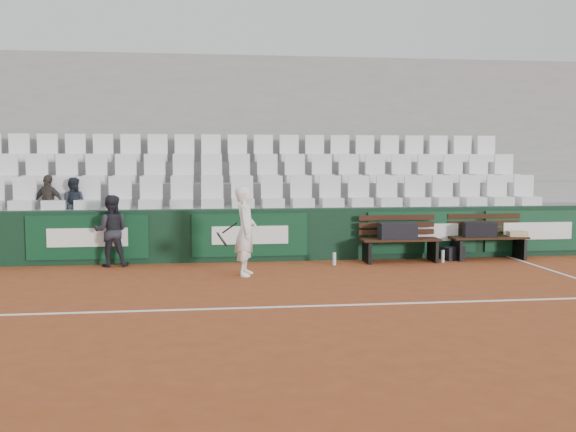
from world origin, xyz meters
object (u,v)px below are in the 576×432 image
object	(u,v)px
sports_bag_ground	(453,253)
spectator_c	(72,181)
tennis_player	(245,231)
water_bottle_near	(334,259)
sports_bag_right	(480,230)
bench_right	(488,248)
water_bottle_far	(443,256)
ball_kid	(111,231)
sports_bag_left	(398,231)
bench_left	(400,250)
spectator_b	(48,180)

from	to	relation	value
sports_bag_ground	spectator_c	world-z (taller)	spectator_c
tennis_player	water_bottle_near	bearing A→B (deg)	26.86
sports_bag_right	sports_bag_ground	distance (m)	0.68
bench_right	water_bottle_near	xyz separation A→B (m)	(-3.13, -0.29, -0.11)
sports_bag_ground	water_bottle_near	world-z (taller)	sports_bag_ground
water_bottle_far	ball_kid	distance (m)	6.21
water_bottle_far	spectator_c	bearing A→B (deg)	170.17
water_bottle_near	ball_kid	world-z (taller)	ball_kid
bench_right	sports_bag_left	xyz separation A→B (m)	(-1.88, -0.13, 0.38)
bench_left	sports_bag_right	distance (m)	1.65
sports_bag_right	sports_bag_left	bearing A→B (deg)	-177.12
sports_bag_left	sports_bag_ground	size ratio (longest dim) A/B	1.69
sports_bag_left	sports_bag_ground	distance (m)	1.28
bench_right	sports_bag_left	distance (m)	1.92
bench_left	sports_bag_right	xyz separation A→B (m)	(1.61, 0.06, 0.37)
spectator_c	water_bottle_far	bearing A→B (deg)	177.71
ball_kid	spectator_b	bearing A→B (deg)	-35.69
sports_bag_left	spectator_b	bearing A→B (deg)	170.91
bench_right	water_bottle_near	world-z (taller)	bench_right
bench_left	spectator_c	distance (m)	6.44
ball_kid	water_bottle_far	bearing A→B (deg)	174.61
spectator_b	sports_bag_left	bearing A→B (deg)	-165.64
water_bottle_near	spectator_b	world-z (taller)	spectator_b
bench_right	spectator_c	bearing A→B (deg)	173.42
tennis_player	spectator_c	xyz separation A→B (m)	(-3.21, 2.08, 0.78)
water_bottle_far	spectator_c	distance (m)	7.25
bench_left	sports_bag_ground	distance (m)	1.13
bench_right	water_bottle_near	distance (m)	3.15
sports_bag_ground	spectator_b	xyz separation A→B (m)	(-7.79, 0.88, 1.43)
water_bottle_near	spectator_c	world-z (taller)	spectator_c
bench_right	water_bottle_far	bearing A→B (deg)	-164.55
sports_bag_left	spectator_c	distance (m)	6.32
spectator_c	tennis_player	bearing A→B (deg)	154.65
sports_bag_left	sports_bag_right	size ratio (longest dim) A/B	1.16
sports_bag_right	ball_kid	xyz separation A→B (m)	(-7.00, 0.12, 0.06)
ball_kid	tennis_player	bearing A→B (deg)	150.75
bench_left	spectator_b	xyz separation A→B (m)	(-6.67, 1.03, 1.33)
bench_left	sports_bag_right	size ratio (longest dim) A/B	2.46
bench_right	tennis_player	world-z (taller)	tennis_player
water_bottle_near	sports_bag_right	bearing A→B (deg)	4.73
water_bottle_near	tennis_player	bearing A→B (deg)	-153.14
bench_right	spectator_b	xyz separation A→B (m)	(-8.49, 0.93, 1.33)
sports_bag_right	bench_right	bearing A→B (deg)	12.67
sports_bag_left	sports_bag_ground	xyz separation A→B (m)	(1.18, 0.18, -0.47)
sports_bag_right	ball_kid	world-z (taller)	ball_kid
ball_kid	spectator_c	world-z (taller)	spectator_c
bench_right	tennis_player	bearing A→B (deg)	-166.62
sports_bag_right	water_bottle_near	size ratio (longest dim) A/B	2.60
sports_bag_right	tennis_player	size ratio (longest dim) A/B	0.40
bench_right	ball_kid	size ratio (longest dim) A/B	1.15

